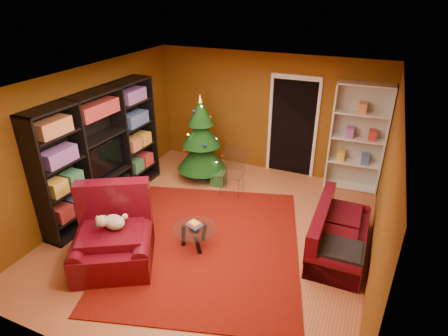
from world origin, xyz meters
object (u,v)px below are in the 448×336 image
at_px(armchair, 112,237).
at_px(acrylic_chair, 232,174).
at_px(rug, 206,243).
at_px(gift_box_red, 195,166).
at_px(coffee_table, 195,237).
at_px(christmas_tree, 201,139).
at_px(gift_box_teal, 203,172).
at_px(media_unit, 102,152).
at_px(sofa, 341,230).
at_px(gift_box_green, 219,179).
at_px(white_bookshelf, 358,138).
at_px(dog, 114,222).

xyz_separation_m(armchair, acrylic_chair, (0.84, 2.67, -0.04)).
bearing_deg(rug, armchair, -137.95).
xyz_separation_m(gift_box_red, acrylic_chair, (1.16, -0.59, 0.32)).
bearing_deg(gift_box_red, coffee_table, -62.61).
relative_size(christmas_tree, gift_box_teal, 6.85).
relative_size(media_unit, armchair, 2.35).
distance_m(christmas_tree, gift_box_teal, 0.78).
height_order(gift_box_red, sofa, sofa).
height_order(gift_box_teal, sofa, sofa).
bearing_deg(coffee_table, armchair, -138.59).
xyz_separation_m(sofa, coffee_table, (-2.15, -0.84, -0.19)).
bearing_deg(media_unit, sofa, 5.57).
xyz_separation_m(gift_box_teal, gift_box_green, (0.44, -0.13, 0.00)).
bearing_deg(acrylic_chair, gift_box_teal, 151.12).
bearing_deg(white_bookshelf, acrylic_chair, -152.80).
bearing_deg(coffee_table, white_bookshelf, 55.86).
distance_m(gift_box_red, sofa, 3.77).
bearing_deg(acrylic_chair, sofa, -29.82).
bearing_deg(acrylic_chair, media_unit, -153.14).
xyz_separation_m(gift_box_green, armchair, (-0.44, -2.90, 0.34)).
xyz_separation_m(gift_box_green, coffee_table, (0.50, -2.07, 0.05)).
xyz_separation_m(dog, coffee_table, (0.92, 0.76, -0.52)).
bearing_deg(gift_box_teal, media_unit, -125.88).
bearing_deg(sofa, white_bookshelf, 1.57).
xyz_separation_m(media_unit, white_bookshelf, (4.22, 2.53, -0.01)).
bearing_deg(armchair, media_unit, 102.02).
relative_size(armchair, coffee_table, 1.70).
bearing_deg(christmas_tree, acrylic_chair, -24.17).
bearing_deg(armchair, christmas_tree, 61.05).
bearing_deg(acrylic_chair, christmas_tree, 150.10).
height_order(media_unit, armchair, media_unit).
bearing_deg(gift_box_teal, christmas_tree, 134.04).
distance_m(christmas_tree, sofa, 3.46).
distance_m(media_unit, coffee_table, 2.40).
xyz_separation_m(gift_box_teal, gift_box_red, (-0.32, 0.23, -0.02)).
xyz_separation_m(media_unit, gift_box_green, (1.65, 1.53, -0.96)).
bearing_deg(gift_box_red, armchair, -84.41).
xyz_separation_m(media_unit, gift_box_teal, (1.21, 1.67, -0.96)).
distance_m(gift_box_green, white_bookshelf, 2.92).
xyz_separation_m(christmas_tree, gift_box_teal, (0.03, -0.03, -0.78)).
bearing_deg(gift_box_red, gift_box_green, -25.78).
relative_size(gift_box_teal, gift_box_red, 1.15).
bearing_deg(armchair, sofa, -1.19).
height_order(armchair, dog, armchair).
height_order(rug, armchair, armchair).
distance_m(rug, sofa, 2.17).
xyz_separation_m(rug, dog, (-1.05, -0.89, 0.70)).
xyz_separation_m(gift_box_green, acrylic_chair, (0.40, -0.23, 0.30)).
bearing_deg(sofa, gift_box_teal, 65.94).
distance_m(armchair, dog, 0.24).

